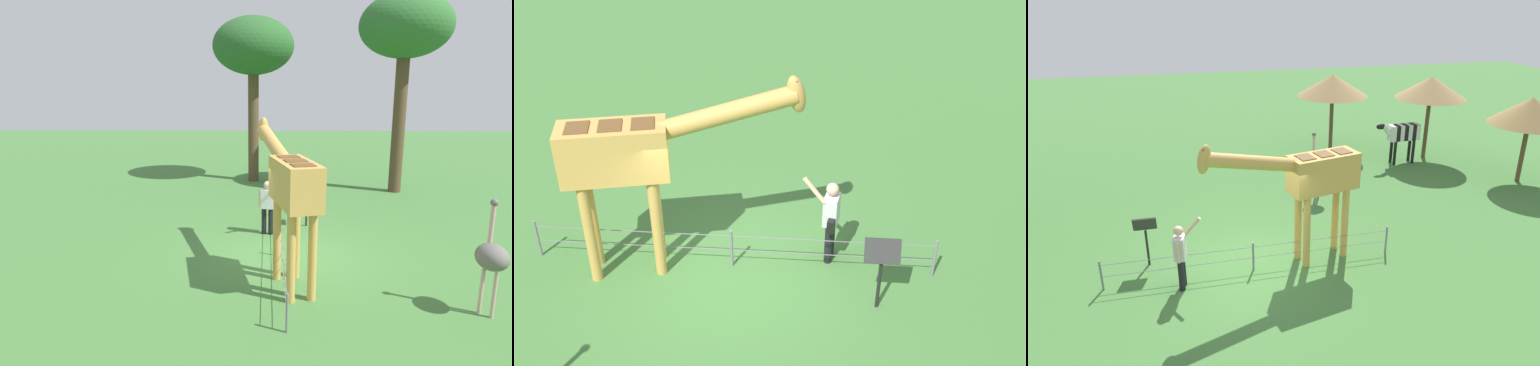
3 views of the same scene
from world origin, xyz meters
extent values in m
plane|color=#427538|center=(0.00, 0.00, 0.00)|extent=(60.00, 60.00, 0.00)
cylinder|color=gold|center=(-1.30, 0.28, 0.94)|extent=(0.18, 0.18, 1.88)
cylinder|color=gold|center=(-1.20, -0.15, 0.94)|extent=(0.18, 0.18, 1.88)
cylinder|color=gold|center=(-2.37, 0.02, 0.94)|extent=(0.18, 0.18, 1.88)
cylinder|color=gold|center=(-2.27, -0.40, 0.94)|extent=(0.18, 0.18, 1.88)
cube|color=gold|center=(-1.79, -0.06, 2.33)|extent=(1.82, 1.07, 0.90)
cube|color=brown|center=(-1.30, 0.05, 2.79)|extent=(0.45, 0.51, 0.02)
cube|color=brown|center=(-1.79, -0.06, 2.79)|extent=(0.45, 0.51, 0.02)
cube|color=brown|center=(-2.27, -0.18, 2.79)|extent=(0.45, 0.51, 0.02)
cylinder|color=gold|center=(-0.08, 0.34, 2.86)|extent=(2.40, 0.87, 0.84)
ellipsoid|color=gold|center=(1.05, 0.61, 3.12)|extent=(0.46, 0.35, 0.69)
cylinder|color=brown|center=(1.05, 0.67, 3.30)|extent=(0.05, 0.05, 0.14)
cylinder|color=brown|center=(1.05, 0.55, 3.30)|extent=(0.05, 0.05, 0.14)
cylinder|color=black|center=(1.69, 0.39, 0.39)|extent=(0.14, 0.14, 0.78)
cylinder|color=black|center=(1.73, 0.59, 0.39)|extent=(0.14, 0.14, 0.78)
cube|color=silver|center=(1.71, 0.49, 1.06)|extent=(0.31, 0.40, 0.55)
sphere|color=#D8AD8C|center=(1.71, 0.49, 1.47)|extent=(0.22, 0.22, 0.22)
cylinder|color=#D8AD8C|center=(1.40, 0.39, 1.49)|extent=(0.43, 0.16, 0.47)
cylinder|color=#D8AD8C|center=(1.76, 0.71, 1.05)|extent=(0.08, 0.08, 0.50)
cube|color=black|center=(1.71, 0.26, 0.88)|extent=(0.16, 0.22, 0.24)
cylinder|color=black|center=(2.49, -0.71, 0.47)|extent=(0.06, 0.06, 0.95)
cube|color=#2D2D2D|center=(2.49, -0.71, 1.13)|extent=(0.56, 0.21, 0.38)
cylinder|color=slate|center=(-3.50, 0.14, 0.38)|extent=(0.05, 0.05, 0.75)
cylinder|color=slate|center=(0.00, 0.14, 0.38)|extent=(0.05, 0.05, 0.75)
cylinder|color=slate|center=(3.50, 0.14, 0.38)|extent=(0.05, 0.05, 0.75)
cube|color=slate|center=(0.00, 0.14, 0.64)|extent=(7.00, 0.01, 0.01)
cube|color=slate|center=(0.00, 0.14, 0.34)|extent=(7.00, 0.01, 0.01)
camera|label=1|loc=(-10.53, 0.51, 4.31)|focal=30.98mm
camera|label=2|loc=(1.40, -8.46, 7.02)|focal=43.64mm
camera|label=3|loc=(1.63, 9.96, 6.38)|focal=33.13mm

